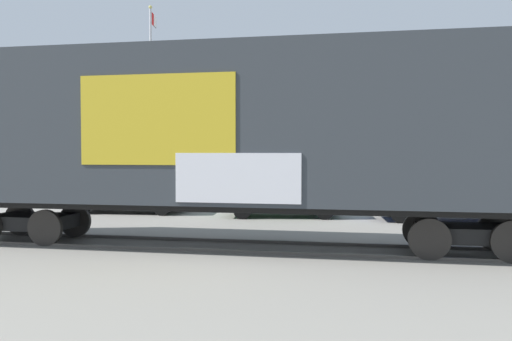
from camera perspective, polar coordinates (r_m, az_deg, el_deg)
ground_plane at (r=13.39m, az=-3.65°, el=-8.18°), size 260.00×260.00×0.00m
track at (r=13.53m, az=-6.25°, el=-7.90°), size 59.96×5.98×0.08m
freight_car at (r=13.11m, az=-2.72°, el=4.45°), size 16.78×4.01×5.10m
flagpole at (r=27.70m, az=-11.15°, el=9.08°), size 0.37×1.29×9.69m
hillside at (r=79.06m, az=11.74°, el=4.41°), size 132.46×35.73×15.21m
parked_car_black at (r=21.24m, az=-13.52°, el=-2.07°), size 4.77×2.36×1.72m
parked_car_green at (r=19.43m, az=2.75°, el=-2.48°), size 4.53×2.67×1.61m
parked_car_blue at (r=19.34m, az=19.50°, el=-2.56°), size 4.99×2.47×1.71m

